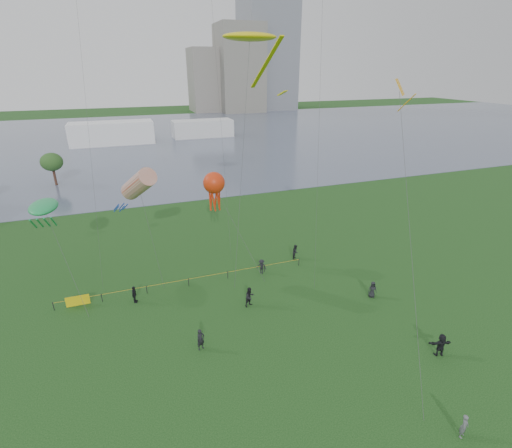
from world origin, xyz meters
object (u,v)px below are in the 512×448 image
object	(u,v)px
fence	(123,293)
kite_stingray	(250,37)
kite_flyer	(464,426)
kite_octopus	(214,183)

from	to	relation	value
fence	kite_stingray	xyz separation A→B (m)	(14.28, 4.75, 21.91)
fence	kite_flyer	bearing A→B (deg)	-49.64
kite_flyer	kite_stingray	size ratio (longest dim) A/B	0.07
fence	kite_octopus	distance (m)	13.68
fence	kite_flyer	xyz separation A→B (m)	(18.30, -21.54, 0.25)
fence	kite_octopus	bearing A→B (deg)	21.38
kite_flyer	kite_octopus	size ratio (longest dim) A/B	0.16
kite_flyer	kite_stingray	world-z (taller)	kite_stingray
kite_stingray	kite_octopus	xyz separation A→B (m)	(-4.26, -0.83, -13.47)
fence	kite_stingray	size ratio (longest dim) A/B	1.05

